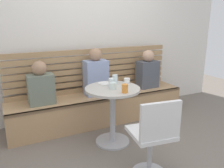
{
  "coord_description": "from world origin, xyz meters",
  "views": [
    {
      "loc": [
        -1.31,
        -1.91,
        1.56
      ],
      "look_at": [
        -0.05,
        0.66,
        0.75
      ],
      "focal_mm": 37.34,
      "sensor_mm": 36.0,
      "label": 1
    }
  ],
  "objects": [
    {
      "name": "cup_glass_tall",
      "position": [
        -0.0,
        0.68,
        0.8
      ],
      "size": [
        0.07,
        0.07,
        0.12
      ],
      "primitive_type": "cylinder",
      "color": "silver",
      "rests_on": "cafe_table"
    },
    {
      "name": "white_chair",
      "position": [
        -0.06,
        -0.28,
        0.46
      ],
      "size": [
        0.45,
        0.45,
        0.85
      ],
      "color": "#ADADB2",
      "rests_on": "ground"
    },
    {
      "name": "ground",
      "position": [
        0.0,
        0.0,
        0.0
      ],
      "size": [
        8.0,
        8.0,
        0.0
      ],
      "primitive_type": "plane",
      "color": "#70665B"
    },
    {
      "name": "cup_tumbler_orange",
      "position": [
        -0.07,
        0.3,
        0.79
      ],
      "size": [
        0.07,
        0.07,
        0.1
      ],
      "primitive_type": "cylinder",
      "color": "orange",
      "rests_on": "cafe_table"
    },
    {
      "name": "booth_bench",
      "position": [
        0.0,
        1.2,
        0.22
      ],
      "size": [
        2.7,
        0.52,
        0.44
      ],
      "color": "tan",
      "rests_on": "ground"
    },
    {
      "name": "cafe_table",
      "position": [
        -0.11,
        0.54,
        0.52
      ],
      "size": [
        0.68,
        0.68,
        0.74
      ],
      "color": "#ADADB2",
      "rests_on": "ground"
    },
    {
      "name": "back_wall",
      "position": [
        0.0,
        1.64,
        1.45
      ],
      "size": [
        5.2,
        0.1,
        2.9
      ],
      "primitive_type": "cube",
      "color": "silver",
      "rests_on": "ground"
    },
    {
      "name": "person_child_left",
      "position": [
        0.88,
        1.22,
        0.71
      ],
      "size": [
        0.34,
        0.22,
        0.63
      ],
      "color": "#4C515B",
      "rests_on": "booth_bench"
    },
    {
      "name": "person_adult",
      "position": [
        -0.04,
        1.23,
        0.75
      ],
      "size": [
        0.34,
        0.22,
        0.7
      ],
      "color": "#8C9EC6",
      "rests_on": "booth_bench"
    },
    {
      "name": "cup_ceramic_white",
      "position": [
        0.15,
        0.63,
        0.78
      ],
      "size": [
        0.08,
        0.08,
        0.07
      ],
      "primitive_type": "cylinder",
      "color": "white",
      "rests_on": "cafe_table"
    },
    {
      "name": "booth_backrest",
      "position": [
        0.0,
        1.44,
        0.78
      ],
      "size": [
        2.65,
        0.04,
        0.67
      ],
      "color": "#A68157",
      "rests_on": "booth_bench"
    },
    {
      "name": "plate_small",
      "position": [
        -0.12,
        0.75,
        0.75
      ],
      "size": [
        0.17,
        0.17,
        0.01
      ],
      "primitive_type": "cylinder",
      "color": "white",
      "rests_on": "cafe_table"
    },
    {
      "name": "person_child_middle",
      "position": [
        -0.86,
        1.18,
        0.7
      ],
      "size": [
        0.34,
        0.22,
        0.59
      ],
      "color": "slate",
      "rests_on": "booth_bench"
    },
    {
      "name": "cup_glass_short",
      "position": [
        -0.13,
        0.48,
        0.78
      ],
      "size": [
        0.08,
        0.08,
        0.08
      ],
      "primitive_type": "cylinder",
      "color": "silver",
      "rests_on": "cafe_table"
    },
    {
      "name": "cup_water_clear",
      "position": [
        -0.1,
        0.58,
        0.8
      ],
      "size": [
        0.07,
        0.07,
        0.11
      ],
      "primitive_type": "cylinder",
      "color": "white",
      "rests_on": "cafe_table"
    }
  ]
}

